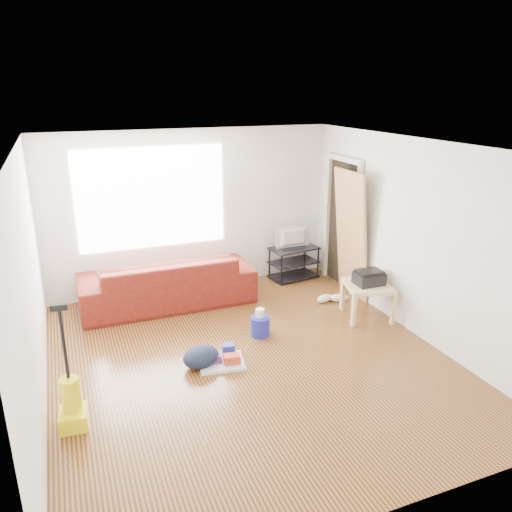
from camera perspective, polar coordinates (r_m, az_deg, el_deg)
name	(u,v)px	position (r m, az deg, el deg)	size (l,w,h in m)	color
room	(250,255)	(5.70, -0.68, 0.09)	(4.51, 5.01, 2.51)	#401E10
sofa	(169,303)	(7.62, -9.96, -5.36)	(2.51, 0.98, 0.73)	#51130A
tv_stand	(294,262)	(8.41, 4.33, -0.71)	(0.83, 0.55, 0.54)	black
tv	(294,237)	(8.28, 4.40, 2.13)	(0.61, 0.08, 0.35)	black
side_table	(368,289)	(7.11, 12.69, -3.73)	(0.74, 0.74, 0.49)	beige
printer	(369,277)	(7.04, 12.79, -2.41)	(0.39, 0.30, 0.20)	black
bucket	(260,335)	(6.61, 0.48, -9.00)	(0.26, 0.26, 0.26)	#1D2499
toilet_paper	(260,322)	(6.54, 0.45, -7.52)	(0.12, 0.12, 0.11)	silver
cleaning_tray	(222,359)	(5.97, -3.89, -11.67)	(0.58, 0.50, 0.19)	white
backpack	(201,366)	(5.98, -6.27, -12.38)	(0.44, 0.35, 0.24)	#121832
sneakers	(332,298)	(7.63, 8.65, -4.78)	(0.53, 0.27, 0.12)	silver
vacuum	(72,404)	(5.23, -20.29, -15.57)	(0.29, 0.32, 1.24)	yellow
door_panel	(347,294)	(7.96, 10.39, -4.29)	(0.04, 0.78, 1.95)	tan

